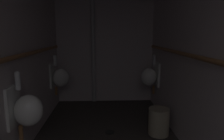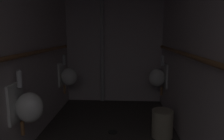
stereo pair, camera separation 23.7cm
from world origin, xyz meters
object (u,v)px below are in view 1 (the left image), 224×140
at_px(standpipe_back_wall, 93,44).
at_px(waste_bin, 159,121).
at_px(floor_drain, 110,132).
at_px(urinal_left_far, 60,77).
at_px(urinal_right_mid, 150,76).
at_px(urinal_left_mid, 27,110).

xyz_separation_m(standpipe_back_wall, waste_bin, (0.99, -1.43, -1.04)).
height_order(standpipe_back_wall, floor_drain, standpipe_back_wall).
distance_m(urinal_left_far, urinal_right_mid, 1.69).
height_order(urinal_left_mid, urinal_right_mid, same).
relative_size(floor_drain, waste_bin, 0.37).
distance_m(urinal_left_mid, standpipe_back_wall, 2.22).
distance_m(urinal_left_far, standpipe_back_wall, 0.95).
bearing_deg(waste_bin, urinal_left_far, 148.00).
xyz_separation_m(urinal_left_far, standpipe_back_wall, (0.61, 0.43, 0.59)).
bearing_deg(urinal_left_mid, waste_bin, 21.30).
relative_size(urinal_right_mid, standpipe_back_wall, 0.31).
relative_size(urinal_left_far, waste_bin, 1.98).
bearing_deg(waste_bin, floor_drain, 173.92).
height_order(urinal_right_mid, waste_bin, urinal_right_mid).
distance_m(urinal_left_mid, urinal_right_mid, 2.35).
height_order(urinal_left_mid, urinal_left_far, same).
bearing_deg(urinal_right_mid, floor_drain, -130.25).
relative_size(urinal_left_mid, urinal_left_far, 1.00).
bearing_deg(standpipe_back_wall, waste_bin, -55.19).
bearing_deg(urinal_left_far, urinal_right_mid, 0.16).
relative_size(standpipe_back_wall, floor_drain, 17.18).
distance_m(urinal_left_mid, floor_drain, 1.31).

